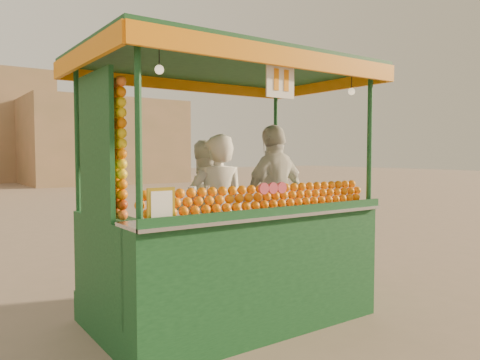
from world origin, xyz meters
TOP-DOWN VIEW (x-y plane):
  - ground at (0.00, 0.00)m, footprint 90.00×90.00m
  - building_right at (7.00, 24.00)m, footprint 9.00×6.00m
  - juice_cart at (0.12, -0.18)m, footprint 3.06×1.98m
  - vendor_left at (0.04, -0.09)m, footprint 0.70×0.56m
  - vendor_middle at (0.24, 0.54)m, footprint 0.90×0.77m
  - vendor_right at (1.13, 0.28)m, footprint 1.12×0.60m

SIDE VIEW (x-z plane):
  - ground at x=0.00m, z-range 0.00..0.00m
  - juice_cart at x=0.12m, z-range -0.48..2.30m
  - vendor_middle at x=0.24m, z-range 0.32..1.94m
  - vendor_left at x=0.04m, z-range 0.32..1.99m
  - vendor_right at x=1.13m, z-range 0.32..2.14m
  - building_right at x=7.00m, z-range 0.00..5.00m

